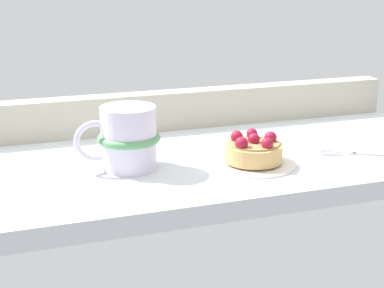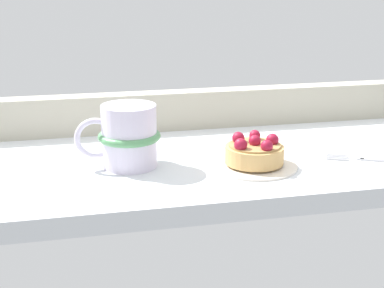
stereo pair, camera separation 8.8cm
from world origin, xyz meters
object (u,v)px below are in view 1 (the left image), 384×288
Objects in this scene: raspberry_tart at (253,150)px; coffee_mug at (127,138)px; dessert_fork at (371,153)px; dessert_plate at (253,163)px.

raspberry_tart is 19.55cm from coffee_mug.
dessert_fork is (20.31, -1.96, -2.13)cm from raspberry_tart.
dessert_plate is at bearing 174.45° from dessert_fork.
coffee_mug is (-18.86, 4.52, 2.42)cm from raspberry_tart.
raspberry_tart is 20.52cm from dessert_fork.
dessert_plate is 1.02× the size of coffee_mug.
coffee_mug is at bearing 166.52° from raspberry_tart.
raspberry_tart reaches higher than dessert_plate.
coffee_mug reaches higher than dessert_plate.
dessert_plate and dessert_fork have the same top height.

